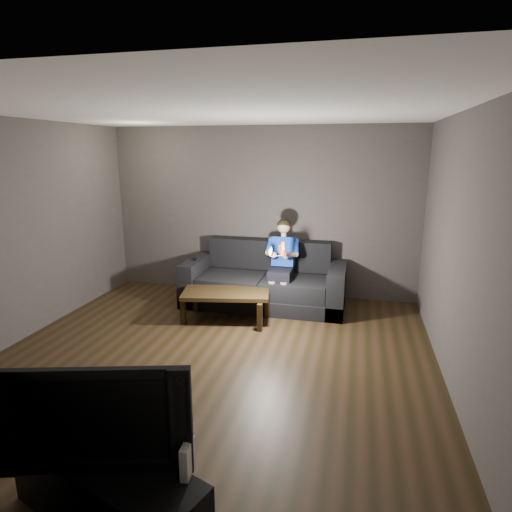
% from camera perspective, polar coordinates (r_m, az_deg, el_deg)
% --- Properties ---
extents(floor, '(5.00, 5.00, 0.00)m').
position_cam_1_polar(floor, '(5.04, -5.94, -13.53)').
color(floor, black).
rests_on(floor, ground).
extents(back_wall, '(5.00, 0.04, 2.70)m').
position_cam_1_polar(back_wall, '(6.95, 0.62, 5.91)').
color(back_wall, '#413B38').
rests_on(back_wall, ground).
extents(front_wall, '(5.00, 0.04, 2.70)m').
position_cam_1_polar(front_wall, '(2.48, -26.45, -10.45)').
color(front_wall, '#413B38').
rests_on(front_wall, ground).
extents(left_wall, '(0.04, 5.00, 2.70)m').
position_cam_1_polar(left_wall, '(5.90, -29.89, 2.64)').
color(left_wall, '#413B38').
rests_on(left_wall, ground).
extents(right_wall, '(0.04, 5.00, 2.70)m').
position_cam_1_polar(right_wall, '(4.42, 25.80, -0.09)').
color(right_wall, '#413B38').
rests_on(right_wall, ground).
extents(ceiling, '(5.00, 5.00, 0.02)m').
position_cam_1_polar(ceiling, '(4.49, -6.84, 18.74)').
color(ceiling, silver).
rests_on(ceiling, back_wall).
extents(sofa, '(2.43, 1.05, 0.94)m').
position_cam_1_polar(sofa, '(6.60, 1.16, -3.83)').
color(sofa, black).
rests_on(sofa, floor).
extents(child, '(0.49, 0.61, 1.22)m').
position_cam_1_polar(child, '(6.35, 3.49, -0.01)').
color(child, black).
rests_on(child, sofa).
extents(wii_remote_red, '(0.05, 0.07, 0.19)m').
position_cam_1_polar(wii_remote_red, '(5.83, 3.62, 0.96)').
color(wii_remote_red, red).
rests_on(wii_remote_red, child).
extents(nunchuk_white, '(0.07, 0.09, 0.14)m').
position_cam_1_polar(nunchuk_white, '(5.88, 1.93, 0.65)').
color(nunchuk_white, white).
rests_on(nunchuk_white, child).
extents(wii_remote_black, '(0.06, 0.15, 0.03)m').
position_cam_1_polar(wii_remote_black, '(6.72, -8.13, -0.35)').
color(wii_remote_black, black).
rests_on(wii_remote_black, sofa).
extents(coffee_table, '(1.27, 0.80, 0.43)m').
position_cam_1_polar(coffee_table, '(5.93, -4.04, -5.25)').
color(coffee_table, black).
rests_on(coffee_table, floor).
extents(media_console, '(1.47, 0.88, 0.51)m').
position_cam_1_polar(media_console, '(3.16, -19.42, -27.64)').
color(media_console, black).
rests_on(media_console, floor).
extents(tv, '(1.13, 0.45, 0.65)m').
position_cam_1_polar(tv, '(2.82, -20.41, -18.70)').
color(tv, black).
rests_on(tv, media_console).
extents(wii_console, '(0.06, 0.16, 0.20)m').
position_cam_1_polar(wii_console, '(2.72, -9.11, -25.12)').
color(wii_console, white).
rests_on(wii_console, media_console).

